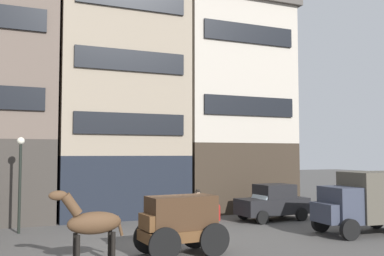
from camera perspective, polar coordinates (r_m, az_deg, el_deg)
The scene contains 10 objects.
ground_plane at distance 16.28m, azimuth -4.00°, elevation -15.51°, with size 120.00×120.00×0.00m, color #4C4947.
building_center_left at distance 24.90m, azimuth -9.60°, elevation 4.58°, with size 7.34×5.74×13.62m.
building_center_right at distance 27.27m, azimuth 4.91°, elevation 3.19°, with size 7.36×5.74×13.00m.
cargo_wagon at distance 14.77m, azimuth -1.62°, elevation -12.23°, with size 3.01×1.73×1.98m.
draft_horse at distance 13.99m, azimuth -13.24°, elevation -12.13°, with size 2.35×0.73×2.30m.
delivery_truck_far at distance 20.04m, azimuth 22.22°, elevation -8.86°, with size 4.44×2.35×2.62m.
sedan_dark at distance 22.70m, azimuth 10.69°, elevation -9.69°, with size 3.79×2.05×1.83m.
pedestrian_officer at distance 19.60m, azimuth 0.77°, elevation -10.54°, with size 0.42×0.42×1.79m.
streetlamp_curbside at distance 19.96m, azimuth -21.90°, elevation -5.30°, with size 0.32×0.32×4.12m.
fire_hydrant_curbside at distance 22.28m, azimuth 3.49°, elevation -11.12°, with size 0.24×0.24×0.83m.
Camera 1 is at (-5.05, -15.10, 3.41)m, focal length 40.08 mm.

